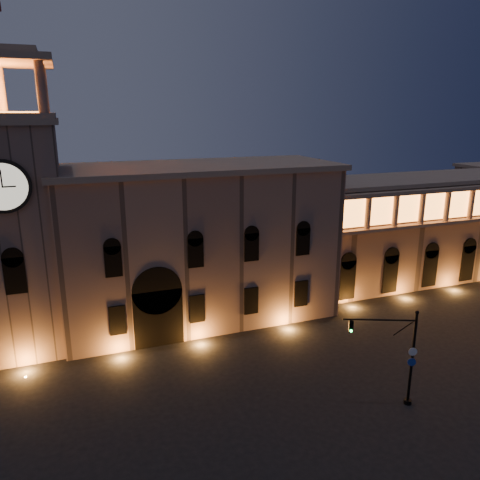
{
  "coord_description": "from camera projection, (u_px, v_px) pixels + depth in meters",
  "views": [
    {
      "loc": [
        -15.39,
        -27.36,
        23.07
      ],
      "look_at": [
        0.75,
        16.0,
        10.38
      ],
      "focal_mm": 35.0,
      "sensor_mm": 36.0,
      "label": 1
    }
  ],
  "objects": [
    {
      "name": "traffic_light",
      "position": [
        400.0,
        356.0,
        37.2
      ],
      "size": [
        5.6,
        2.58,
        8.25
      ],
      "rotation": [
        0.0,
        0.0,
        -0.4
      ],
      "color": "black",
      "rests_on": "ground"
    },
    {
      "name": "clock_tower",
      "position": [
        14.0,
        226.0,
        44.77
      ],
      "size": [
        9.8,
        9.8,
        32.4
      ],
      "color": "#846556",
      "rests_on": "ground"
    },
    {
      "name": "government_building",
      "position": [
        198.0,
        243.0,
        52.81
      ],
      "size": [
        30.8,
        12.8,
        17.6
      ],
      "color": "#846556",
      "rests_on": "ground"
    },
    {
      "name": "colonnade_wing",
      "position": [
        426.0,
        227.0,
        66.46
      ],
      "size": [
        40.6,
        11.5,
        14.5
      ],
      "color": "#7F6051",
      "rests_on": "ground"
    },
    {
      "name": "ground",
      "position": [
        303.0,
        422.0,
        36.01
      ],
      "size": [
        160.0,
        160.0,
        0.0
      ],
      "primitive_type": "plane",
      "color": "black",
      "rests_on": "ground"
    }
  ]
}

